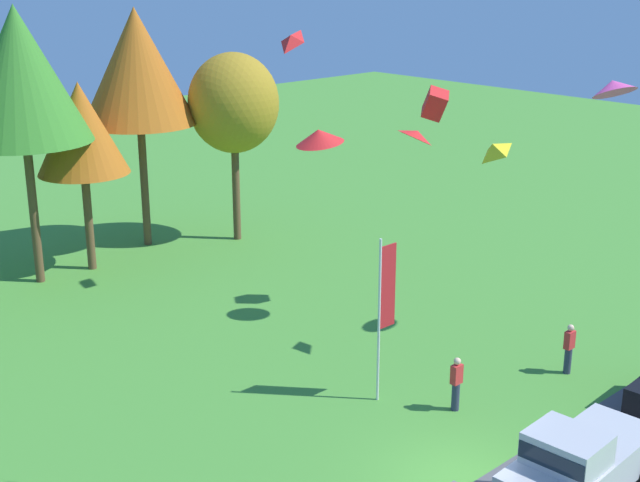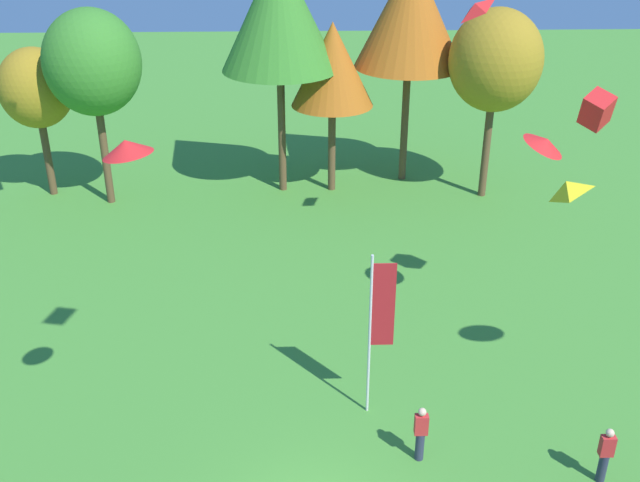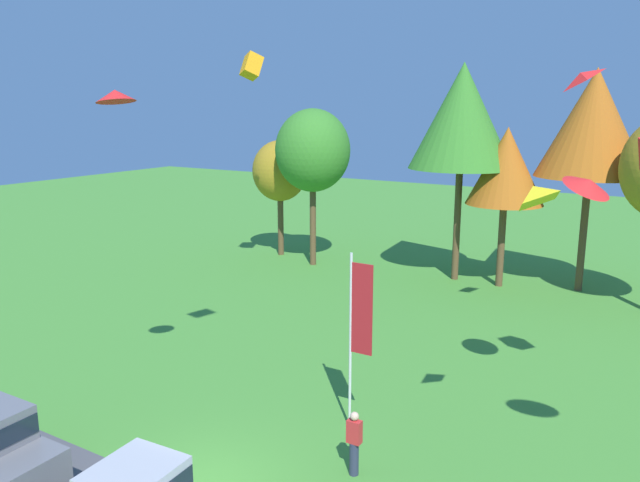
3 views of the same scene
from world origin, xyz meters
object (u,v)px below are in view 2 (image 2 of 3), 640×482
object	(u,v)px
kite_diamond_topmost	(565,188)
kite_delta_high_right	(545,143)
kite_box_high_left	(597,110)
kite_diamond_low_drifter	(475,8)
person_beside_suv	(605,455)
tree_right_of_center	(496,61)
tree_far_right	(411,12)
tree_left_of_center	(332,65)
kite_delta_near_flag	(126,147)
person_watching_sky	(421,433)
tree_center_back	(92,63)
tree_lone_near	(36,89)
tree_far_left	(279,10)
flag_banner	(379,316)

from	to	relation	value
kite_diamond_topmost	kite_delta_high_right	size ratio (longest dim) A/B	0.65
kite_box_high_left	kite_diamond_topmost	bearing A→B (deg)	-117.78
kite_diamond_low_drifter	kite_box_high_left	size ratio (longest dim) A/B	1.09
person_beside_suv	kite_diamond_low_drifter	xyz separation A→B (m)	(-1.76, 11.52, 9.18)
tree_right_of_center	tree_far_right	bearing A→B (deg)	148.01
tree_left_of_center	kite_delta_near_flag	xyz separation A→B (m)	(-5.03, -19.86, 3.23)
person_watching_sky	tree_far_right	world-z (taller)	tree_far_right
person_beside_suv	tree_left_of_center	size ratio (longest dim) A/B	0.21
tree_right_of_center	kite_box_high_left	bearing A→B (deg)	-89.89
person_beside_suv	tree_center_back	bearing A→B (deg)	132.13
tree_left_of_center	tree_far_right	distance (m)	4.43
tree_center_back	kite_box_high_left	size ratio (longest dim) A/B	9.07
tree_lone_near	kite_delta_high_right	bearing A→B (deg)	-34.42
kite_diamond_topmost	kite_delta_high_right	distance (m)	3.75
kite_box_high_left	tree_left_of_center	bearing A→B (deg)	119.54
tree_center_back	kite_delta_near_flag	world-z (taller)	kite_delta_near_flag
tree_lone_near	tree_left_of_center	world-z (taller)	tree_left_of_center
kite_delta_high_right	tree_center_back	bearing A→B (deg)	143.26
tree_far_left	kite_box_high_left	distance (m)	16.14
person_beside_suv	kite_delta_near_flag	xyz separation A→B (m)	(-11.21, -0.12, 8.50)
tree_lone_near	kite_delta_high_right	world-z (taller)	kite_delta_high_right
person_beside_suv	kite_delta_high_right	xyz separation A→B (m)	(-0.49, 6.38, 6.19)
kite_delta_near_flag	kite_delta_high_right	bearing A→B (deg)	31.22
tree_far_right	tree_right_of_center	size ratio (longest dim) A/B	1.23
person_watching_sky	flag_banner	size ratio (longest dim) A/B	0.33
kite_delta_high_right	person_beside_suv	bearing A→B (deg)	-85.62
person_watching_sky	kite_box_high_left	size ratio (longest dim) A/B	1.73
kite_diamond_low_drifter	kite_diamond_topmost	distance (m)	9.32
tree_right_of_center	tree_left_of_center	bearing A→B (deg)	172.44
tree_lone_near	kite_delta_near_flag	distance (m)	21.89
kite_diamond_low_drifter	kite_delta_high_right	bearing A→B (deg)	-76.08
tree_far_right	kite_delta_high_right	size ratio (longest dim) A/B	8.29
kite_box_high_left	kite_delta_high_right	bearing A→B (deg)	-162.04
tree_center_back	kite_delta_high_right	xyz separation A→B (m)	(16.25, -12.14, 0.45)
kite_delta_high_right	flag_banner	bearing A→B (deg)	-146.55
tree_far_left	flag_banner	size ratio (longest dim) A/B	2.17
flag_banner	kite_diamond_topmost	world-z (taller)	kite_diamond_topmost
kite_diamond_topmost	kite_delta_high_right	bearing A→B (deg)	80.31
tree_right_of_center	kite_delta_high_right	distance (m)	12.51
person_beside_suv	tree_right_of_center	bearing A→B (deg)	86.72
kite_delta_high_right	tree_far_left	bearing A→B (deg)	121.07
tree_far_right	flag_banner	world-z (taller)	tree_far_right
kite_diamond_topmost	tree_lone_near	bearing A→B (deg)	137.80
person_beside_suv	tree_far_right	distance (m)	22.43
person_watching_sky	tree_far_left	bearing A→B (deg)	101.84
kite_diamond_topmost	kite_delta_high_right	world-z (taller)	kite_diamond_topmost
kite_delta_near_flag	person_watching_sky	bearing A→B (deg)	9.19
tree_left_of_center	kite_box_high_left	size ratio (longest dim) A/B	8.19
tree_left_of_center	person_beside_suv	bearing A→B (deg)	-72.61
tree_lone_near	kite_diamond_topmost	distance (m)	25.25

